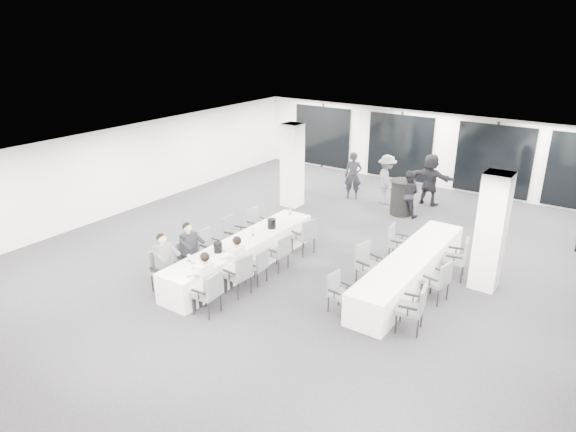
{
  "coord_description": "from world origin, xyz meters",
  "views": [
    {
      "loc": [
        6.55,
        -10.53,
        5.9
      ],
      "look_at": [
        -0.62,
        -0.2,
        1.12
      ],
      "focal_mm": 32.0,
      "sensor_mm": 36.0,
      "label": 1
    }
  ],
  "objects_px": {
    "chair_main_left_near": "(161,267)",
    "chair_main_left_mid": "(209,245)",
    "chair_main_right_far": "(306,234)",
    "banquet_table_side": "(410,270)",
    "chair_main_right_second": "(240,273)",
    "banquet_table_main": "(243,255)",
    "ice_bucket_far": "(272,224)",
    "chair_side_left_mid": "(367,262)",
    "chair_main_left_second": "(187,257)",
    "standing_guest_f": "(431,176)",
    "cocktail_table": "(402,197)",
    "chair_side_right_mid": "(439,279)",
    "standing_guest_a": "(353,173)",
    "chair_main_right_fourth": "(280,251)",
    "chair_side_left_far": "(396,240)",
    "standing_guest_g": "(299,170)",
    "standing_guest_e": "(491,195)",
    "chair_main_right_near": "(209,291)",
    "standing_guest_b": "(408,191)",
    "chair_main_right_mid": "(258,265)",
    "chair_side_left_near": "(338,290)",
    "chair_main_left_far": "(256,222)",
    "standing_guest_c": "(387,176)",
    "chair_side_right_far": "(459,256)",
    "ice_bucket_near": "(218,247)",
    "chair_main_left_fourth": "(233,232)",
    "chair_side_right_near": "(415,306)"
  },
  "relations": [
    {
      "from": "standing_guest_e",
      "to": "ice_bucket_near",
      "type": "bearing_deg",
      "value": 137.47
    },
    {
      "from": "ice_bucket_far",
      "to": "chair_side_left_mid",
      "type": "bearing_deg",
      "value": -2.41
    },
    {
      "from": "chair_main_right_fourth",
      "to": "chair_main_right_far",
      "type": "distance_m",
      "value": 1.17
    },
    {
      "from": "chair_main_right_mid",
      "to": "standing_guest_e",
      "type": "xyz_separation_m",
      "value": [
        3.42,
        7.39,
        0.37
      ]
    },
    {
      "from": "chair_side_right_mid",
      "to": "standing_guest_a",
      "type": "relative_size",
      "value": 0.52
    },
    {
      "from": "chair_side_left_mid",
      "to": "chair_side_right_mid",
      "type": "height_order",
      "value": "chair_side_left_mid"
    },
    {
      "from": "chair_side_left_near",
      "to": "standing_guest_b",
      "type": "xyz_separation_m",
      "value": [
        -1.04,
        6.34,
        0.37
      ]
    },
    {
      "from": "chair_main_left_second",
      "to": "standing_guest_b",
      "type": "relative_size",
      "value": 0.54
    },
    {
      "from": "chair_main_left_near",
      "to": "chair_main_left_mid",
      "type": "height_order",
      "value": "chair_main_left_near"
    },
    {
      "from": "chair_main_right_second",
      "to": "chair_main_right_far",
      "type": "distance_m",
      "value": 2.73
    },
    {
      "from": "chair_main_right_mid",
      "to": "chair_main_left_far",
      "type": "bearing_deg",
      "value": 37.74
    },
    {
      "from": "cocktail_table",
      "to": "chair_main_right_far",
      "type": "bearing_deg",
      "value": -101.66
    },
    {
      "from": "cocktail_table",
      "to": "chair_main_left_fourth",
      "type": "relative_size",
      "value": 1.12
    },
    {
      "from": "chair_main_left_far",
      "to": "chair_side_left_near",
      "type": "height_order",
      "value": "chair_main_left_far"
    },
    {
      "from": "chair_main_left_near",
      "to": "chair_main_right_fourth",
      "type": "xyz_separation_m",
      "value": [
        1.67,
        2.39,
        -0.05
      ]
    },
    {
      "from": "cocktail_table",
      "to": "chair_main_left_near",
      "type": "height_order",
      "value": "cocktail_table"
    },
    {
      "from": "chair_main_right_mid",
      "to": "cocktail_table",
      "type": "bearing_deg",
      "value": -9.59
    },
    {
      "from": "cocktail_table",
      "to": "chair_main_left_second",
      "type": "distance_m",
      "value": 7.56
    },
    {
      "from": "chair_side_left_near",
      "to": "standing_guest_c",
      "type": "xyz_separation_m",
      "value": [
        -2.12,
        7.08,
        0.47
      ]
    },
    {
      "from": "banquet_table_side",
      "to": "chair_side_right_far",
      "type": "xyz_separation_m",
      "value": [
        0.84,
        0.95,
        0.22
      ]
    },
    {
      "from": "banquet_table_side",
      "to": "standing_guest_e",
      "type": "distance_m",
      "value": 5.43
    },
    {
      "from": "chair_main_left_second",
      "to": "standing_guest_f",
      "type": "relative_size",
      "value": 0.46
    },
    {
      "from": "chair_main_left_second",
      "to": "chair_side_left_far",
      "type": "relative_size",
      "value": 0.97
    },
    {
      "from": "standing_guest_b",
      "to": "ice_bucket_far",
      "type": "height_order",
      "value": "standing_guest_b"
    },
    {
      "from": "chair_main_right_near",
      "to": "chair_main_right_fourth",
      "type": "relative_size",
      "value": 1.08
    },
    {
      "from": "standing_guest_b",
      "to": "ice_bucket_far",
      "type": "bearing_deg",
      "value": 60.8
    },
    {
      "from": "standing_guest_b",
      "to": "chair_side_left_mid",
      "type": "bearing_deg",
      "value": 93.62
    },
    {
      "from": "chair_side_left_near",
      "to": "chair_side_right_mid",
      "type": "relative_size",
      "value": 0.89
    },
    {
      "from": "chair_main_right_second",
      "to": "chair_main_right_mid",
      "type": "xyz_separation_m",
      "value": [
        -0.01,
        0.68,
        -0.08
      ]
    },
    {
      "from": "chair_side_left_mid",
      "to": "standing_guest_g",
      "type": "xyz_separation_m",
      "value": [
        -5.08,
        4.78,
        0.32
      ]
    },
    {
      "from": "standing_guest_e",
      "to": "standing_guest_f",
      "type": "distance_m",
      "value": 2.19
    },
    {
      "from": "chair_main_right_far",
      "to": "standing_guest_a",
      "type": "relative_size",
      "value": 0.53
    },
    {
      "from": "chair_side_right_near",
      "to": "chair_main_left_near",
      "type": "bearing_deg",
      "value": 96.35
    },
    {
      "from": "standing_guest_f",
      "to": "standing_guest_e",
      "type": "bearing_deg",
      "value": 172.65
    },
    {
      "from": "chair_side_left_mid",
      "to": "standing_guest_b",
      "type": "relative_size",
      "value": 0.61
    },
    {
      "from": "chair_main_left_fourth",
      "to": "chair_main_right_mid",
      "type": "distance_m",
      "value": 1.96
    },
    {
      "from": "banquet_table_side",
      "to": "chair_main_right_second",
      "type": "distance_m",
      "value": 4.01
    },
    {
      "from": "chair_main_right_far",
      "to": "standing_guest_f",
      "type": "height_order",
      "value": "standing_guest_f"
    },
    {
      "from": "cocktail_table",
      "to": "chair_main_right_far",
      "type": "distance_m",
      "value": 4.44
    },
    {
      "from": "chair_main_left_mid",
      "to": "chair_main_right_fourth",
      "type": "bearing_deg",
      "value": 112.64
    },
    {
      "from": "chair_main_right_mid",
      "to": "standing_guest_b",
      "type": "height_order",
      "value": "standing_guest_b"
    },
    {
      "from": "chair_main_right_near",
      "to": "chair_side_right_mid",
      "type": "bearing_deg",
      "value": -53.46
    },
    {
      "from": "chair_main_right_fourth",
      "to": "chair_side_left_far",
      "type": "relative_size",
      "value": 0.95
    },
    {
      "from": "chair_side_right_far",
      "to": "ice_bucket_near",
      "type": "xyz_separation_m",
      "value": [
        -4.71,
        -3.37,
        0.27
      ]
    },
    {
      "from": "chair_main_left_far",
      "to": "standing_guest_c",
      "type": "bearing_deg",
      "value": 168.44
    },
    {
      "from": "chair_main_left_mid",
      "to": "chair_side_left_mid",
      "type": "height_order",
      "value": "chair_side_left_mid"
    },
    {
      "from": "chair_main_left_near",
      "to": "chair_main_right_far",
      "type": "bearing_deg",
      "value": 151.98
    },
    {
      "from": "ice_bucket_far",
      "to": "standing_guest_e",
      "type": "bearing_deg",
      "value": 54.7
    },
    {
      "from": "chair_main_right_second",
      "to": "standing_guest_b",
      "type": "height_order",
      "value": "standing_guest_b"
    },
    {
      "from": "banquet_table_main",
      "to": "chair_main_right_second",
      "type": "distance_m",
      "value": 1.39
    }
  ]
}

